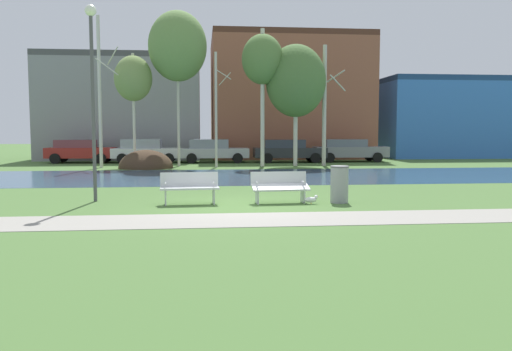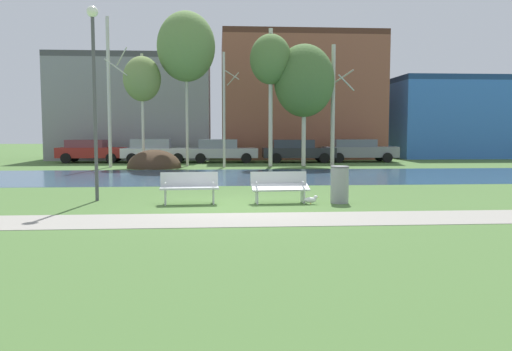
{
  "view_description": "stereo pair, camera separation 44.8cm",
  "coord_description": "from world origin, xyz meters",
  "px_view_note": "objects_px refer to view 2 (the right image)",
  "views": [
    {
      "loc": [
        -0.89,
        -13.79,
        2.02
      ],
      "look_at": [
        0.6,
        0.79,
        0.76
      ],
      "focal_mm": 36.5,
      "sensor_mm": 36.0,
      "label": 1
    },
    {
      "loc": [
        -0.44,
        -13.83,
        2.02
      ],
      "look_at": [
        0.6,
        0.79,
        0.76
      ],
      "focal_mm": 36.5,
      "sensor_mm": 36.0,
      "label": 2
    }
  ],
  "objects_px": {
    "parked_van_nearest_red": "(91,150)",
    "parked_hatch_third_silver": "(222,150)",
    "parked_suv_fifth_grey": "(358,150)",
    "bench_left": "(189,187)",
    "streetlamp": "(94,72)",
    "parked_wagon_fourth_dark": "(297,150)",
    "bench_right": "(280,186)",
    "seagull": "(311,200)",
    "parked_sedan_second_white": "(155,150)",
    "trash_bin": "(340,184)"
  },
  "relations": [
    {
      "from": "parked_van_nearest_red",
      "to": "parked_hatch_third_silver",
      "type": "xyz_separation_m",
      "value": [
        8.37,
        -0.44,
        0.01
      ]
    },
    {
      "from": "parked_van_nearest_red",
      "to": "parked_suv_fifth_grey",
      "type": "distance_m",
      "value": 17.24
    },
    {
      "from": "bench_left",
      "to": "streetlamp",
      "type": "bearing_deg",
      "value": 162.64
    },
    {
      "from": "bench_left",
      "to": "parked_wagon_fourth_dark",
      "type": "xyz_separation_m",
      "value": [
        5.82,
        18.72,
        0.3
      ]
    },
    {
      "from": "bench_right",
      "to": "parked_van_nearest_red",
      "type": "height_order",
      "value": "parked_van_nearest_red"
    },
    {
      "from": "parked_wagon_fourth_dark",
      "to": "parked_suv_fifth_grey",
      "type": "distance_m",
      "value": 4.04
    },
    {
      "from": "parked_van_nearest_red",
      "to": "parked_hatch_third_silver",
      "type": "bearing_deg",
      "value": -3.04
    },
    {
      "from": "bench_left",
      "to": "bench_right",
      "type": "xyz_separation_m",
      "value": [
        2.51,
        0.0,
        0.0
      ]
    },
    {
      "from": "seagull",
      "to": "parked_wagon_fourth_dark",
      "type": "xyz_separation_m",
      "value": [
        2.48,
        19.06,
        0.64
      ]
    },
    {
      "from": "parked_wagon_fourth_dark",
      "to": "streetlamp",
      "type": "bearing_deg",
      "value": -115.52
    },
    {
      "from": "streetlamp",
      "to": "parked_suv_fifth_grey",
      "type": "relative_size",
      "value": 1.16
    },
    {
      "from": "parked_sedan_second_white",
      "to": "parked_hatch_third_silver",
      "type": "xyz_separation_m",
      "value": [
        4.25,
        -0.13,
        -0.01
      ]
    },
    {
      "from": "parked_suv_fifth_grey",
      "to": "parked_van_nearest_red",
      "type": "bearing_deg",
      "value": 177.92
    },
    {
      "from": "parked_hatch_third_silver",
      "to": "parked_suv_fifth_grey",
      "type": "bearing_deg",
      "value": -1.18
    },
    {
      "from": "streetlamp",
      "to": "parked_sedan_second_white",
      "type": "xyz_separation_m",
      "value": [
        -0.53,
        18.31,
        -2.88
      ]
    },
    {
      "from": "streetlamp",
      "to": "parked_hatch_third_silver",
      "type": "relative_size",
      "value": 1.27
    },
    {
      "from": "seagull",
      "to": "parked_wagon_fourth_dark",
      "type": "distance_m",
      "value": 19.24
    },
    {
      "from": "parked_hatch_third_silver",
      "to": "parked_suv_fifth_grey",
      "type": "relative_size",
      "value": 0.92
    },
    {
      "from": "trash_bin",
      "to": "parked_hatch_third_silver",
      "type": "relative_size",
      "value": 0.24
    },
    {
      "from": "parked_suv_fifth_grey",
      "to": "seagull",
      "type": "bearing_deg",
      "value": -108.79
    },
    {
      "from": "parked_van_nearest_red",
      "to": "parked_suv_fifth_grey",
      "type": "xyz_separation_m",
      "value": [
        17.22,
        -0.63,
        0.01
      ]
    },
    {
      "from": "bench_right",
      "to": "parked_wagon_fourth_dark",
      "type": "xyz_separation_m",
      "value": [
        3.31,
        18.72,
        0.3
      ]
    },
    {
      "from": "bench_right",
      "to": "seagull",
      "type": "xyz_separation_m",
      "value": [
        0.83,
        -0.35,
        -0.34
      ]
    },
    {
      "from": "trash_bin",
      "to": "parked_van_nearest_red",
      "type": "relative_size",
      "value": 0.25
    },
    {
      "from": "streetlamp",
      "to": "parked_sedan_second_white",
      "type": "height_order",
      "value": "streetlamp"
    },
    {
      "from": "parked_sedan_second_white",
      "to": "parked_wagon_fourth_dark",
      "type": "xyz_separation_m",
      "value": [
        9.07,
        -0.44,
        -0.02
      ]
    },
    {
      "from": "parked_suv_fifth_grey",
      "to": "parked_wagon_fourth_dark",
      "type": "bearing_deg",
      "value": -178.29
    },
    {
      "from": "bench_left",
      "to": "parked_van_nearest_red",
      "type": "bearing_deg",
      "value": 110.7
    },
    {
      "from": "parked_van_nearest_red",
      "to": "parked_wagon_fourth_dark",
      "type": "bearing_deg",
      "value": -3.25
    },
    {
      "from": "bench_left",
      "to": "parked_van_nearest_red",
      "type": "height_order",
      "value": "parked_van_nearest_red"
    },
    {
      "from": "streetlamp",
      "to": "parked_sedan_second_white",
      "type": "distance_m",
      "value": 18.54
    },
    {
      "from": "parked_van_nearest_red",
      "to": "parked_wagon_fourth_dark",
      "type": "xyz_separation_m",
      "value": [
        13.18,
        -0.75,
        0.0
      ]
    },
    {
      "from": "parked_wagon_fourth_dark",
      "to": "parked_suv_fifth_grey",
      "type": "xyz_separation_m",
      "value": [
        4.04,
        0.12,
        0.01
      ]
    },
    {
      "from": "bench_right",
      "to": "parked_van_nearest_red",
      "type": "distance_m",
      "value": 21.83
    },
    {
      "from": "parked_van_nearest_red",
      "to": "parked_suv_fifth_grey",
      "type": "bearing_deg",
      "value": -2.08
    },
    {
      "from": "seagull",
      "to": "parked_sedan_second_white",
      "type": "relative_size",
      "value": 0.1
    },
    {
      "from": "bench_left",
      "to": "trash_bin",
      "type": "bearing_deg",
      "value": -1.76
    },
    {
      "from": "parked_van_nearest_red",
      "to": "trash_bin",
      "type": "bearing_deg",
      "value": -59.5
    },
    {
      "from": "parked_suv_fifth_grey",
      "to": "streetlamp",
      "type": "bearing_deg",
      "value": -124.95
    },
    {
      "from": "parked_hatch_third_silver",
      "to": "parked_suv_fifth_grey",
      "type": "height_order",
      "value": "parked_hatch_third_silver"
    },
    {
      "from": "parked_sedan_second_white",
      "to": "bench_left",
      "type": "bearing_deg",
      "value": -80.4
    },
    {
      "from": "bench_left",
      "to": "seagull",
      "type": "relative_size",
      "value": 3.92
    },
    {
      "from": "streetlamp",
      "to": "parked_hatch_third_silver",
      "type": "xyz_separation_m",
      "value": [
        3.72,
        18.18,
        -2.89
      ]
    },
    {
      "from": "parked_wagon_fourth_dark",
      "to": "parked_sedan_second_white",
      "type": "bearing_deg",
      "value": 177.24
    },
    {
      "from": "bench_left",
      "to": "parked_van_nearest_red",
      "type": "xyz_separation_m",
      "value": [
        -7.36,
        19.47,
        0.3
      ]
    },
    {
      "from": "bench_left",
      "to": "streetlamp",
      "type": "distance_m",
      "value": 4.27
    },
    {
      "from": "streetlamp",
      "to": "parked_van_nearest_red",
      "type": "relative_size",
      "value": 1.31
    },
    {
      "from": "trash_bin",
      "to": "parked_sedan_second_white",
      "type": "bearing_deg",
      "value": 111.06
    },
    {
      "from": "bench_left",
      "to": "trash_bin",
      "type": "relative_size",
      "value": 1.57
    },
    {
      "from": "trash_bin",
      "to": "parked_sedan_second_white",
      "type": "height_order",
      "value": "parked_sedan_second_white"
    }
  ]
}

